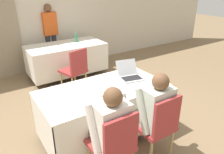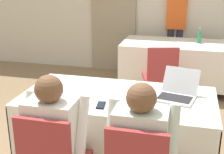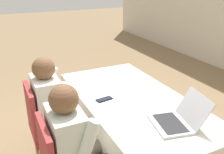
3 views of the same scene
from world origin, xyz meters
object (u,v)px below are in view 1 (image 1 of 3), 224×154
chair_near_left (114,144)px  chair_near_right (158,124)px  person_white_shirt (153,109)px  laptop (130,75)px  cell_phone (108,97)px  chair_far_spare (75,68)px  person_red_shirt (50,32)px  person_checkered_shirt (109,127)px  water_bottle (76,37)px

chair_near_left → chair_near_right: size_ratio=1.00×
person_white_shirt → laptop: bearing=-105.3°
cell_phone → chair_near_right: (0.41, -0.49, -0.27)m
laptop → chair_near_left: (-0.84, -0.83, -0.30)m
chair_far_spare → chair_near_left: bearing=60.3°
cell_phone → chair_near_left: 0.61m
chair_far_spare → person_white_shirt: size_ratio=0.78×
cell_phone → person_white_shirt: size_ratio=0.13×
chair_near_right → chair_far_spare: (-0.07, 2.24, 0.00)m
cell_phone → chair_far_spare: chair_far_spare is taller
chair_near_left → person_red_shirt: bearing=-99.6°
person_white_shirt → chair_near_right: bearing=90.0°
person_checkered_shirt → person_white_shirt: 0.64m
person_white_shirt → person_red_shirt: size_ratio=0.73×
laptop → water_bottle: bearing=96.7°
water_bottle → chair_near_right: 3.24m
chair_near_right → cell_phone: bearing=-50.5°
cell_phone → chair_near_right: size_ratio=0.17×
chair_near_left → chair_far_spare: (0.57, 2.24, 0.00)m
chair_near_right → person_white_shirt: (0.00, 0.10, 0.16)m
water_bottle → person_white_shirt: bearing=-97.7°
person_checkered_shirt → person_red_shirt: bearing=-99.9°
laptop → cell_phone: bearing=-139.3°
laptop → chair_near_left: 1.22m
chair_near_right → person_white_shirt: size_ratio=0.78×
water_bottle → chair_near_right: size_ratio=0.26×
cell_phone → water_bottle: water_bottle is taller
laptop → water_bottle: water_bottle is taller
laptop → person_white_shirt: (-0.20, -0.72, -0.14)m
laptop → chair_far_spare: bearing=112.8°
cell_phone → person_checkered_shirt: (-0.23, -0.39, -0.11)m
chair_near_left → person_white_shirt: 0.67m
water_bottle → chair_near_left: size_ratio=0.26×
person_checkered_shirt → person_white_shirt: size_ratio=1.00×
laptop → chair_far_spare: (-0.27, 1.42, -0.30)m
laptop → chair_near_left: bearing=-123.5°
person_white_shirt → person_red_shirt: person_red_shirt is taller
cell_phone → chair_near_left: (-0.23, -0.49, -0.27)m
cell_phone → person_red_shirt: size_ratio=0.10×
water_bottle → chair_near_left: (-1.06, -3.19, -0.37)m
chair_near_right → person_red_shirt: 3.87m
person_checkered_shirt → person_red_shirt: size_ratio=0.73×
chair_far_spare → person_white_shirt: person_white_shirt is taller
laptop → person_red_shirt: (-0.18, 3.02, 0.11)m
chair_near_left → chair_far_spare: bearing=-104.2°
water_bottle → person_red_shirt: person_red_shirt is taller
chair_far_spare → person_checkered_shirt: (-0.57, -2.14, 0.16)m
cell_phone → chair_far_spare: bearing=71.7°
laptop → chair_far_spare: size_ratio=0.48×
chair_far_spare → person_checkered_shirt: bearing=59.7°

